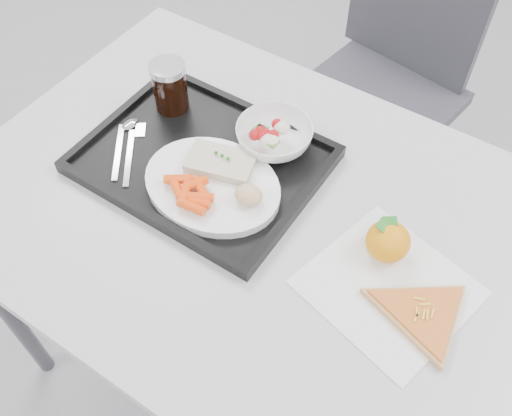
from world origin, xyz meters
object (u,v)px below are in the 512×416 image
at_px(pizza_slice, 422,314).
at_px(table, 272,236).
at_px(dinner_plate, 212,185).
at_px(tray, 202,161).
at_px(cola_glass, 170,86).
at_px(chair, 391,63).
at_px(salad_bowl, 274,136).
at_px(tangerine, 388,241).

bearing_deg(pizza_slice, table, 172.67).
height_order(table, dinner_plate, dinner_plate).
bearing_deg(tray, cola_glass, 148.77).
xyz_separation_m(chair, cola_glass, (-0.24, -0.67, 0.28)).
height_order(salad_bowl, tangerine, tangerine).
bearing_deg(tray, pizza_slice, -8.23).
xyz_separation_m(salad_bowl, pizza_slice, (0.40, -0.18, -0.03)).
distance_m(table, dinner_plate, 0.15).
height_order(chair, cola_glass, chair).
relative_size(chair, tray, 2.07).
bearing_deg(table, pizza_slice, -7.33).
relative_size(chair, tangerine, 10.46).
distance_m(tangerine, pizza_slice, 0.13).
relative_size(table, tangerine, 13.50).
distance_m(dinner_plate, tangerine, 0.34).
height_order(table, pizza_slice, pizza_slice).
xyz_separation_m(chair, tangerine, (0.30, -0.75, 0.25)).
height_order(tray, dinner_plate, dinner_plate).
distance_m(cola_glass, pizza_slice, 0.66).
distance_m(table, pizza_slice, 0.32).
relative_size(tangerine, pizza_slice, 0.37).
bearing_deg(chair, pizza_slice, -64.15).
bearing_deg(tangerine, pizza_slice, -37.75).
xyz_separation_m(chair, salad_bowl, (0.00, -0.65, 0.25)).
bearing_deg(cola_glass, salad_bowl, 5.75).
xyz_separation_m(tray, tangerine, (0.39, 0.01, 0.03)).
xyz_separation_m(cola_glass, tangerine, (0.53, -0.08, -0.04)).
bearing_deg(tray, chair, 82.89).
xyz_separation_m(tray, dinner_plate, (0.06, -0.05, 0.02)).
xyz_separation_m(dinner_plate, tangerine, (0.33, 0.06, 0.01)).
xyz_separation_m(dinner_plate, cola_glass, (-0.20, 0.14, 0.05)).
bearing_deg(chair, table, -83.51).
bearing_deg(chair, dinner_plate, -92.36).
bearing_deg(salad_bowl, tangerine, -18.99).
bearing_deg(chair, tangerine, -68.32).
bearing_deg(tangerine, salad_bowl, 161.01).
bearing_deg(tangerine, table, -168.98).
xyz_separation_m(tangerine, pizza_slice, (0.10, -0.08, -0.02)).
relative_size(dinner_plate, salad_bowl, 1.78).
relative_size(chair, salad_bowl, 6.11).
distance_m(tray, cola_glass, 0.18).
height_order(chair, tray, chair).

